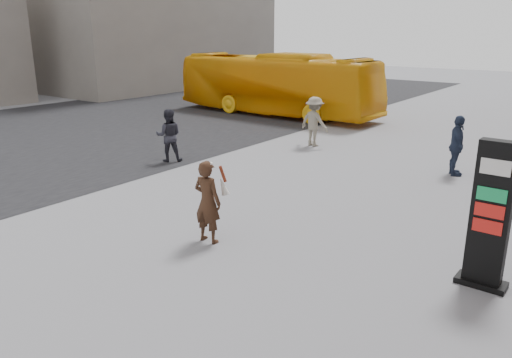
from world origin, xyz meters
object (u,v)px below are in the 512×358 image
Objects in this scene: bus at (276,84)px; pedestrian_b at (314,122)px; woman at (208,201)px; info_pylon at (490,216)px; pedestrian_a at (169,135)px; pedestrian_c at (457,146)px.

bus is 7.20m from pedestrian_b.
woman is 15.91m from bus.
info_pylon is 5.14m from woman.
info_pylon is 10.68m from pedestrian_b.
woman is 6.73m from pedestrian_a.
pedestrian_b reaches higher than pedestrian_a.
info_pylon reaches higher than pedestrian_c.
bus reaches higher than pedestrian_a.
pedestrian_b is at bearing 136.75° from info_pylon.
woman is 8.38m from pedestrian_c.
woman is 1.00× the size of pedestrian_a.
bus is (-7.89, 13.80, 0.64)m from woman.
pedestrian_c is (2.59, 7.97, 0.02)m from woman.
bus is 12.01m from pedestrian_c.
pedestrian_c is at bearing 163.51° from pedestrian_a.
pedestrian_c is at bearing -111.17° from woman.
info_pylon is at bearing -167.33° from woman.
info_pylon is 6.98m from pedestrian_c.
info_pylon reaches higher than pedestrian_b.
pedestrian_c is at bearing -117.53° from bus.
info_pylon is 1.47× the size of woman.
info_pylon is 17.84m from bus.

